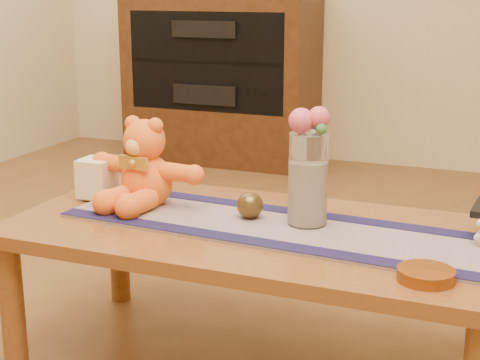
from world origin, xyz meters
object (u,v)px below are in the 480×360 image
at_px(pillar_candle, 97,178).
at_px(bronze_ball, 250,205).
at_px(glass_vase, 308,179).
at_px(amber_dish, 426,275).
at_px(teddy_bear, 146,163).

relative_size(pillar_candle, bronze_ball, 1.58).
bearing_deg(glass_vase, amber_dish, -36.30).
height_order(pillar_candle, amber_dish, pillar_candle).
bearing_deg(teddy_bear, bronze_ball, 4.18).
height_order(teddy_bear, glass_vase, glass_vase).
height_order(pillar_candle, glass_vase, glass_vase).
bearing_deg(bronze_ball, glass_vase, 3.73).
xyz_separation_m(pillar_candle, glass_vase, (0.70, -0.01, 0.07)).
bearing_deg(glass_vase, teddy_bear, 179.09).
height_order(teddy_bear, amber_dish, teddy_bear).
height_order(teddy_bear, pillar_candle, teddy_bear).
bearing_deg(pillar_candle, teddy_bear, -2.03).
relative_size(pillar_candle, glass_vase, 0.47).
xyz_separation_m(bronze_ball, amber_dish, (0.54, -0.26, -0.03)).
bearing_deg(bronze_ball, amber_dish, -25.84).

